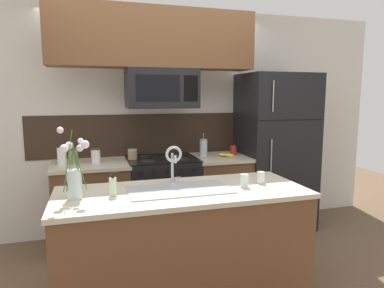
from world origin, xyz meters
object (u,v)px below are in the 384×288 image
microwave (162,89)px  coffee_tin (233,150)px  sink_faucet (173,159)px  spare_glass (261,178)px  dish_soap_bottle (113,186)px  storage_jar_tall (62,155)px  french_press (203,148)px  storage_jar_squat (132,155)px  storage_jar_short (96,156)px  flower_vase (74,176)px  stove_range (163,199)px  banana_bunch (227,155)px  refrigerator (274,151)px  storage_jar_medium (74,156)px  drinking_glass (244,181)px

microwave → coffee_tin: bearing=4.7°
sink_faucet → spare_glass: (0.67, -0.19, -0.15)m
dish_soap_bottle → sink_faucet: bearing=23.1°
storage_jar_tall → french_press: 1.53m
storage_jar_squat → microwave: bearing=-9.8°
storage_jar_short → flower_vase: size_ratio=0.31×
stove_range → sink_faucet: bearing=-96.3°
storage_jar_tall → stove_range: bearing=-0.5°
stove_range → storage_jar_tall: (-1.03, 0.01, 0.55)m
banana_bunch → coffee_tin: coffee_tin is taller
sink_faucet → spare_glass: sink_faucet is taller
microwave → flower_vase: 1.62m
banana_bunch → sink_faucet: bearing=-130.9°
coffee_tin → sink_faucet: size_ratio=0.36×
storage_jar_tall → dish_soap_bottle: storage_jar_tall is taller
refrigerator → french_press: refrigerator is taller
storage_jar_short → spare_glass: (1.25, -1.22, -0.03)m
refrigerator → flower_vase: refrigerator is taller
french_press → flower_vase: size_ratio=0.54×
storage_jar_tall → dish_soap_bottle: 1.34m
coffee_tin → flower_vase: 2.16m
banana_bunch → dish_soap_bottle: bearing=-138.3°
stove_range → storage_jar_short: bearing=-178.5°
storage_jar_tall → dish_soap_bottle: bearing=-71.2°
storage_jar_squat → spare_glass: (0.87, -1.28, -0.01)m
microwave → flower_vase: (-0.85, -1.23, -0.61)m
storage_jar_short → spare_glass: size_ratio=1.64×
refrigerator → storage_jar_tall: refrigerator is taller
dish_soap_bottle → flower_vase: 0.27m
microwave → refrigerator: 1.58m
sink_faucet → dish_soap_bottle: bearing=-156.9°
french_press → coffee_tin: size_ratio=2.43×
stove_range → banana_bunch: banana_bunch is taller
banana_bunch → dish_soap_bottle: (-1.35, -1.20, 0.05)m
storage_jar_short → storage_jar_squat: size_ratio=1.27×
storage_jar_medium → spare_glass: size_ratio=1.69×
drinking_glass → spare_glass: drinking_glass is taller
stove_range → storage_jar_short: storage_jar_short is taller
stove_range → spare_glass: 1.45m
microwave → sink_faucet: size_ratio=2.43×
stove_range → dish_soap_bottle: bearing=-115.5°
drinking_glass → coffee_tin: bearing=70.2°
sink_faucet → dish_soap_bottle: size_ratio=1.85×
microwave → coffee_tin: 1.13m
storage_jar_medium → french_press: (1.42, 0.05, 0.02)m
storage_jar_tall → refrigerator: bearing=0.3°
sink_faucet → drinking_glass: bearing=-27.4°
banana_bunch → storage_jar_squat: bearing=174.9°
refrigerator → storage_jar_medium: (-2.31, -0.01, 0.06)m
microwave → storage_jar_short: size_ratio=4.78×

